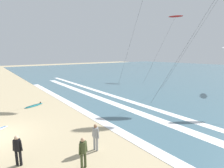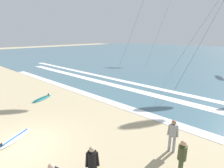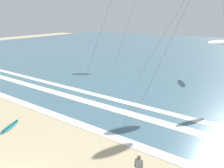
{
  "view_description": "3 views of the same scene",
  "coord_description": "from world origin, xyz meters",
  "px_view_note": "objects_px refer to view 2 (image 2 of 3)",
  "views": [
    {
      "loc": [
        13.07,
        -0.07,
        5.54
      ],
      "look_at": [
        -0.15,
        10.19,
        2.51
      ],
      "focal_mm": 26.83,
      "sensor_mm": 36.0,
      "label": 1
    },
    {
      "loc": [
        8.27,
        -2.5,
        5.26
      ],
      "look_at": [
        0.39,
        6.03,
        2.05
      ],
      "focal_mm": 28.37,
      "sensor_mm": 36.0,
      "label": 2
    },
    {
      "loc": [
        8.71,
        -3.22,
        8.57
      ],
      "look_at": [
        0.56,
        9.63,
        3.27
      ],
      "focal_mm": 30.69,
      "sensor_mm": 36.0,
      "label": 3
    }
  ],
  "objects_px": {
    "surfer_left_near": "(182,156)",
    "surfboard_near_water": "(42,98)",
    "surfer_background_far": "(173,133)",
    "surfboard_left_pile": "(15,138)",
    "surfer_left_far": "(92,163)"
  },
  "relations": [
    {
      "from": "surfer_left_far",
      "to": "surfer_left_near",
      "type": "height_order",
      "value": "same"
    },
    {
      "from": "surfer_left_near",
      "to": "surfboard_left_pile",
      "type": "bearing_deg",
      "value": -156.08
    },
    {
      "from": "surfer_background_far",
      "to": "surfer_left_near",
      "type": "xyz_separation_m",
      "value": [
        0.94,
        -1.31,
        0.0
      ]
    },
    {
      "from": "surfer_left_near",
      "to": "surfboard_near_water",
      "type": "distance_m",
      "value": 12.2
    },
    {
      "from": "surfer_left_far",
      "to": "surfer_left_near",
      "type": "distance_m",
      "value": 3.29
    },
    {
      "from": "surfboard_near_water",
      "to": "surfboard_left_pile",
      "type": "bearing_deg",
      "value": -38.99
    },
    {
      "from": "surfer_left_near",
      "to": "surfboard_near_water",
      "type": "bearing_deg",
      "value": 177.46
    },
    {
      "from": "surfer_left_far",
      "to": "surfboard_left_pile",
      "type": "xyz_separation_m",
      "value": [
        -5.25,
        -0.82,
        -0.91
      ]
    },
    {
      "from": "surfer_background_far",
      "to": "surfboard_left_pile",
      "type": "height_order",
      "value": "surfer_background_far"
    },
    {
      "from": "surfer_left_near",
      "to": "surfer_background_far",
      "type": "bearing_deg",
      "value": 125.74
    },
    {
      "from": "surfer_background_far",
      "to": "surfer_left_far",
      "type": "bearing_deg",
      "value": -108.05
    },
    {
      "from": "surfer_background_far",
      "to": "surfer_left_near",
      "type": "distance_m",
      "value": 1.61
    },
    {
      "from": "surfboard_left_pile",
      "to": "surfboard_near_water",
      "type": "relative_size",
      "value": 0.99
    },
    {
      "from": "surfboard_left_pile",
      "to": "surfer_background_far",
      "type": "bearing_deg",
      "value": 35.35
    },
    {
      "from": "surfer_background_far",
      "to": "surfer_left_near",
      "type": "bearing_deg",
      "value": -54.26
    }
  ]
}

